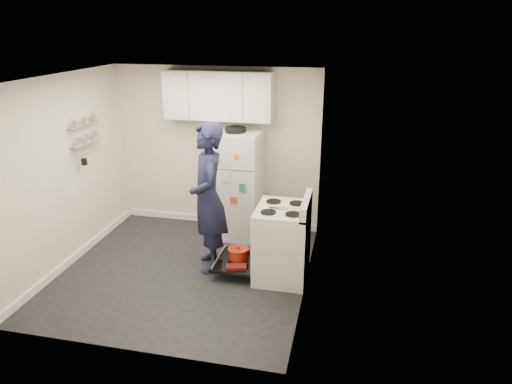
% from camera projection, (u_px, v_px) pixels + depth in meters
% --- Properties ---
extents(room, '(3.21, 3.21, 2.51)m').
position_uv_depth(room, '(178.00, 184.00, 5.66)').
color(room, black).
rests_on(room, ground).
extents(electric_range, '(0.66, 0.76, 1.10)m').
position_uv_depth(electric_range, '(281.00, 243.00, 5.78)').
color(electric_range, silver).
rests_on(electric_range, ground).
extents(open_oven_door, '(0.55, 0.70, 0.22)m').
position_uv_depth(open_oven_door, '(237.00, 257.00, 6.01)').
color(open_oven_door, black).
rests_on(open_oven_door, ground).
extents(refrigerator, '(0.72, 0.74, 1.68)m').
position_uv_depth(refrigerator, '(236.00, 184.00, 6.84)').
color(refrigerator, white).
rests_on(refrigerator, ground).
extents(upper_cabinets, '(1.60, 0.33, 0.70)m').
position_uv_depth(upper_cabinets, '(219.00, 95.00, 6.61)').
color(upper_cabinets, silver).
rests_on(upper_cabinets, room).
extents(wall_shelf_rack, '(0.14, 0.60, 0.61)m').
position_uv_depth(wall_shelf_rack, '(86.00, 133.00, 6.22)').
color(wall_shelf_rack, '#B2B2B7').
rests_on(wall_shelf_rack, room).
extents(person, '(0.72, 0.85, 1.97)m').
position_uv_depth(person, '(208.00, 198.00, 5.83)').
color(person, black).
rests_on(person, ground).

